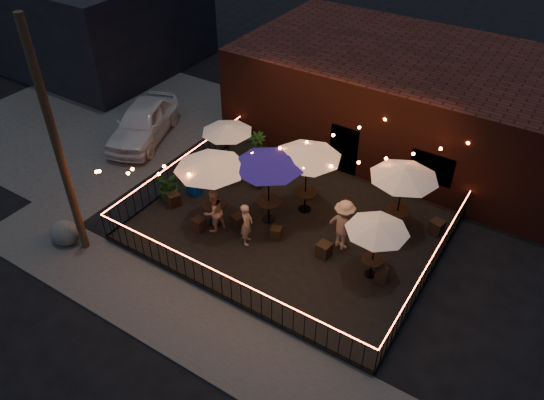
{
  "coord_description": "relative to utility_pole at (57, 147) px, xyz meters",
  "views": [
    {
      "loc": [
        7.2,
        -10.41,
        12.37
      ],
      "look_at": [
        -0.61,
        1.74,
        1.21
      ],
      "focal_mm": 35.0,
      "sensor_mm": 36.0,
      "label": 1
    }
  ],
  "objects": [
    {
      "name": "bistro_chair_8",
      "position": [
        7.12,
        3.89,
        -3.59
      ],
      "size": [
        0.47,
        0.47,
        0.51
      ],
      "primitive_type": "cube",
      "rotation": [
        0.0,
        0.0,
        -0.1
      ],
      "color": "black",
      "rests_on": "patio"
    },
    {
      "name": "bistro_chair_6",
      "position": [
        5.14,
        6.46,
        -3.65
      ],
      "size": [
        0.39,
        0.39,
        0.4
      ],
      "primitive_type": "cube",
      "rotation": [
        0.0,
        0.0,
        0.17
      ],
      "color": "black",
      "rests_on": "patio"
    },
    {
      "name": "bistro_chair_11",
      "position": [
        9.87,
        7.02,
        -3.6
      ],
      "size": [
        0.51,
        0.51,
        0.51
      ],
      "primitive_type": "cube",
      "rotation": [
        0.0,
        0.0,
        2.94
      ],
      "color": "black",
      "rests_on": "patio"
    },
    {
      "name": "cafe_table_3",
      "position": [
        5.36,
        5.67,
        -1.41
      ],
      "size": [
        2.58,
        2.58,
        2.67
      ],
      "rotation": [
        0.0,
        0.0,
        -0.07
      ],
      "color": "black",
      "rests_on": "patio"
    },
    {
      "name": "bistro_chair_3",
      "position": [
        3.09,
        5.98,
        -3.59
      ],
      "size": [
        0.44,
        0.44,
        0.52
      ],
      "primitive_type": "cube",
      "rotation": [
        0.0,
        0.0,
        3.14
      ],
      "color": "black",
      "rests_on": "patio"
    },
    {
      "name": "bistro_chair_0",
      "position": [
        1.13,
        3.28,
        -3.6
      ],
      "size": [
        0.56,
        0.56,
        0.5
      ],
      "primitive_type": "cube",
      "rotation": [
        0.0,
        0.0,
        -0.43
      ],
      "color": "black",
      "rests_on": "patio"
    },
    {
      "name": "bistro_chair_7",
      "position": [
        6.69,
        6.36,
        -3.63
      ],
      "size": [
        0.46,
        0.46,
        0.44
      ],
      "primitive_type": "cube",
      "rotation": [
        0.0,
        0.0,
        2.85
      ],
      "color": "black",
      "rests_on": "patio"
    },
    {
      "name": "utility_pole",
      "position": [
        0.0,
        0.0,
        0.0
      ],
      "size": [
        0.26,
        0.26,
        8.0
      ],
      "primitive_type": "cylinder",
      "color": "#382417",
      "rests_on": "ground"
    },
    {
      "name": "fence_front",
      "position": [
        5.4,
        0.6,
        -3.34
      ],
      "size": [
        10.0,
        0.04,
        1.04
      ],
      "color": "black",
      "rests_on": "patio"
    },
    {
      "name": "potted_shrub_b",
      "position": [
        1.29,
        5.54,
        -3.25
      ],
      "size": [
        0.76,
        0.66,
        1.21
      ],
      "primitive_type": "imported",
      "rotation": [
        0.0,
        0.0,
        -0.2
      ],
      "color": "#1C410E",
      "rests_on": "patio"
    },
    {
      "name": "background_building",
      "position": [
        -12.6,
        11.6,
        -1.5
      ],
      "size": [
        12.0,
        9.0,
        5.0
      ],
      "primitive_type": "cube",
      "color": "black",
      "rests_on": "ground"
    },
    {
      "name": "car_silver",
      "position": [
        -8.05,
        10.3,
        -3.19
      ],
      "size": [
        2.66,
        5.13,
        1.61
      ],
      "primitive_type": "imported",
      "rotation": [
        0.0,
        0.0,
        0.2
      ],
      "color": "gray",
      "rests_on": "ground"
    },
    {
      "name": "car_white",
      "position": [
        -3.3,
        6.42,
        -3.18
      ],
      "size": [
        3.52,
        5.18,
        1.64
      ],
      "primitive_type": "imported",
      "rotation": [
        0.0,
        0.0,
        0.36
      ],
      "color": "white",
      "rests_on": "ground"
    },
    {
      "name": "cafe_table_0",
      "position": [
        3.04,
        3.31,
        -1.37
      ],
      "size": [
        2.55,
        2.55,
        2.72
      ],
      "rotation": [
        0.0,
        0.0,
        -0.03
      ],
      "color": "black",
      "rests_on": "patio"
    },
    {
      "name": "festoon_lights",
      "position": [
        4.39,
        4.3,
        -1.48
      ],
      "size": [
        10.02,
        8.72,
        1.32
      ],
      "color": "#EB5421",
      "rests_on": "ground"
    },
    {
      "name": "patron_a",
      "position": [
        4.61,
        3.06,
        -3.05
      ],
      "size": [
        0.57,
        0.68,
        1.59
      ],
      "primitive_type": "imported",
      "rotation": [
        0.0,
        0.0,
        1.96
      ],
      "color": "#D3AF87",
      "rests_on": "patio"
    },
    {
      "name": "potted_shrub_c",
      "position": [
        2.12,
        7.35,
        -3.17
      ],
      "size": [
        0.83,
        0.83,
        1.35
      ],
      "primitive_type": "imported",
      "rotation": [
        0.0,
        0.0,
        0.1
      ],
      "color": "#17390E",
      "rests_on": "patio"
    },
    {
      "name": "ground",
      "position": [
        5.4,
        2.6,
        -4.0
      ],
      "size": [
        110.0,
        110.0,
        0.0
      ],
      "primitive_type": "plane",
      "color": "black",
      "rests_on": "ground"
    },
    {
      "name": "sidewalk",
      "position": [
        5.4,
        -0.65,
        -3.98
      ],
      "size": [
        18.0,
        2.5,
        0.05
      ],
      "primitive_type": "cube",
      "color": "#3D3B38",
      "rests_on": "ground"
    },
    {
      "name": "cafe_table_1",
      "position": [
        1.61,
        6.1,
        -1.84
      ],
      "size": [
        2.35,
        2.35,
        2.2
      ],
      "rotation": [
        0.0,
        0.0,
        0.2
      ],
      "color": "black",
      "rests_on": "patio"
    },
    {
      "name": "cafe_table_4",
      "position": [
        8.79,
        3.92,
        -1.88
      ],
      "size": [
        2.44,
        2.44,
        2.16
      ],
      "rotation": [
        0.0,
        0.0,
        0.29
      ],
      "color": "black",
      "rests_on": "patio"
    },
    {
      "name": "bistro_chair_10",
      "position": [
        8.39,
        6.71,
        -3.64
      ],
      "size": [
        0.39,
        0.39,
        0.43
      ],
      "primitive_type": "cube",
      "rotation": [
        0.0,
        0.0,
        0.09
      ],
      "color": "black",
      "rests_on": "patio"
    },
    {
      "name": "cafe_table_5",
      "position": [
        8.57,
        6.48,
        -1.53
      ],
      "size": [
        2.48,
        2.48,
        2.55
      ],
      "rotation": [
        0.0,
        0.0,
        0.08
      ],
      "color": "black",
      "rests_on": "patio"
    },
    {
      "name": "patio",
      "position": [
        5.4,
        4.6,
        -3.92
      ],
      "size": [
        10.0,
        8.0,
        0.15
      ],
      "primitive_type": "cube",
      "color": "black",
      "rests_on": "ground"
    },
    {
      "name": "bistro_chair_5",
      "position": [
        5.32,
        3.78,
        -3.64
      ],
      "size": [
        0.45,
        0.45,
        0.43
      ],
      "primitive_type": "cube",
      "rotation": [
        0.0,
        0.0,
        3.42
      ],
      "color": "black",
      "rests_on": "patio"
    },
    {
      "name": "fence_left",
      "position": [
        0.4,
        4.6,
        -3.34
      ],
      "size": [
        0.04,
        8.0,
        1.04
      ],
      "rotation": [
        0.0,
        0.0,
        1.57
      ],
      "color": "black",
      "rests_on": "patio"
    },
    {
      "name": "patron_b",
      "position": [
        3.28,
        2.99,
        -3.03
      ],
      "size": [
        0.79,
        0.92,
        1.64
      ],
      "primitive_type": "imported",
      "rotation": [
        0.0,
        0.0,
        -1.81
      ],
      "color": "#D5AD8B",
      "rests_on": "patio"
    },
    {
      "name": "brick_building",
      "position": [
        6.4,
        12.59,
        -2.0
      ],
      "size": [
        14.0,
        8.0,
        4.0
      ],
      "color": "#35150E",
      "rests_on": "ground"
    },
    {
      "name": "boulder",
      "position": [
        -0.76,
        -0.17,
        -3.61
      ],
      "size": [
        1.2,
        1.11,
        0.77
      ],
      "primitive_type": "ellipsoid",
      "rotation": [
        0.0,
        0.0,
        -0.31
      ],
      "color": "#484843",
      "rests_on": "ground"
    },
    {
      "name": "patron_c",
      "position": [
        7.42,
        4.59,
        -2.9
      ],
      "size": [
        1.36,
        1.0,
        1.89
      ],
      "primitive_type": "imported",
      "rotation": [
        0.0,
        0.0,
        2.88
      ],
      "color": "tan",
      "rests_on": "patio"
    },
    {
      "name": "bistro_chair_9",
      "position": [
        9.15,
        3.87,
        -3.63
      ],
      "size": [
        0.46,
        0.46,
        0.45
      ],
      "primitive_type": "cube",
      "rotation": [
        0.0,
        0.0,
        3.41
      ],
      "color": "black",
      "rests_on": "patio"
    },
    {
      "name": "bistro_chair_2",
      "position": [
        1.41,
        5.98,
        -3.65
      ],
      "size": [
        0.38,
        0.38,
        0.41
      ],
      "primitive_type": "cube",
      "rotation": [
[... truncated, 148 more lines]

